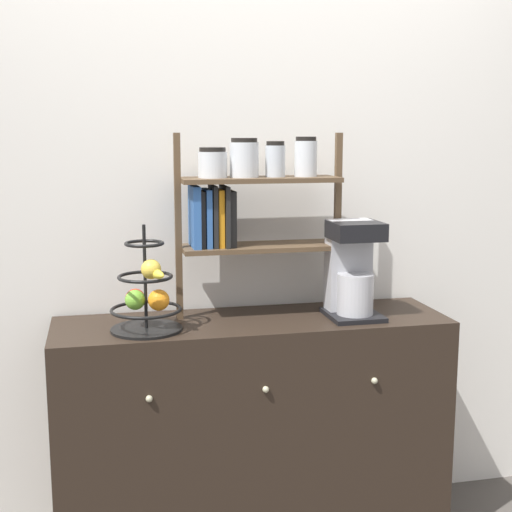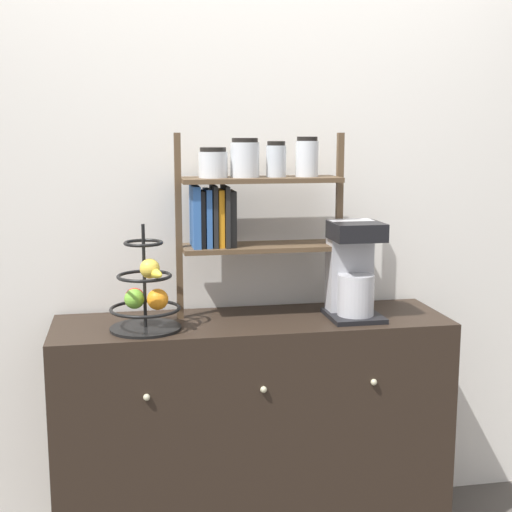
% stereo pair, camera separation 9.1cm
% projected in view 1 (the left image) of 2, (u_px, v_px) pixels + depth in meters
% --- Properties ---
extents(wall_back, '(7.00, 0.05, 2.60)m').
position_uv_depth(wall_back, '(239.00, 206.00, 2.87)').
color(wall_back, silver).
rests_on(wall_back, ground_plane).
extents(sideboard, '(1.49, 0.44, 0.90)m').
position_uv_depth(sideboard, '(253.00, 431.00, 2.77)').
color(sideboard, black).
rests_on(sideboard, ground_plane).
extents(coffee_maker, '(0.20, 0.23, 0.37)m').
position_uv_depth(coffee_maker, '(352.00, 269.00, 2.72)').
color(coffee_maker, black).
rests_on(coffee_maker, sideboard).
extents(fruit_stand, '(0.26, 0.26, 0.38)m').
position_uv_depth(fruit_stand, '(146.00, 296.00, 2.52)').
color(fruit_stand, black).
rests_on(fruit_stand, sideboard).
extents(shelf_hutch, '(0.65, 0.20, 0.70)m').
position_uv_depth(shelf_hutch, '(244.00, 197.00, 2.68)').
color(shelf_hutch, brown).
rests_on(shelf_hutch, sideboard).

